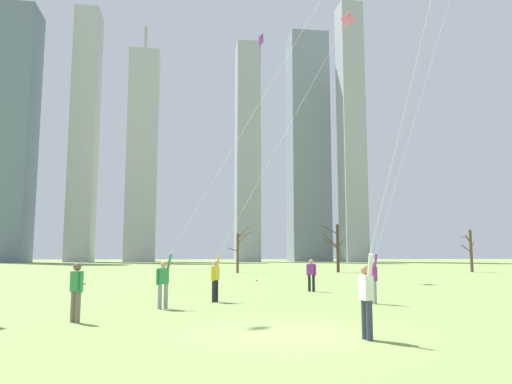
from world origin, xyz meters
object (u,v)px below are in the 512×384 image
at_px(bystander_watching_nearby, 76,289).
at_px(distant_kite_high_overhead_purple, 261,53).
at_px(bystander_far_off_by_trees, 311,273).
at_px(kite_flyer_far_back_red, 382,246).
at_px(bare_tree_right_of_center, 239,250).
at_px(kite_flyer_foreground_right_orange, 395,172).
at_px(bare_tree_center, 471,250).
at_px(bare_tree_left_of_center, 337,247).
at_px(kite_flyer_foreground_left_yellow, 205,208).
at_px(kite_flyer_midfield_left_pink, 236,237).

relative_size(bystander_watching_nearby, distant_kite_high_overhead_purple, 0.08).
relative_size(bystander_far_off_by_trees, distant_kite_high_overhead_purple, 0.08).
height_order(kite_flyer_far_back_red, bare_tree_right_of_center, kite_flyer_far_back_red).
bearing_deg(kite_flyer_foreground_right_orange, bare_tree_center, 56.99).
height_order(kite_flyer_foreground_right_orange, bare_tree_center, kite_flyer_foreground_right_orange).
distance_m(bare_tree_left_of_center, bare_tree_center, 14.65).
bearing_deg(distant_kite_high_overhead_purple, kite_flyer_foreground_left_yellow, -103.98).
relative_size(kite_flyer_far_back_red, bare_tree_left_of_center, 2.66).
bearing_deg(kite_flyer_foreground_left_yellow, bare_tree_center, 47.01).
bearing_deg(kite_flyer_midfield_left_pink, kite_flyer_far_back_red, -26.74).
relative_size(kite_flyer_foreground_right_orange, kite_flyer_far_back_red, 1.09).
xyz_separation_m(kite_flyer_foreground_right_orange, bare_tree_right_of_center, (1.25, 41.80, -1.23)).
bearing_deg(kite_flyer_foreground_left_yellow, bare_tree_right_of_center, 81.68).
xyz_separation_m(kite_flyer_far_back_red, bare_tree_right_of_center, (-1.79, 33.54, 0.17)).
height_order(kite_flyer_foreground_left_yellow, kite_flyer_far_back_red, kite_flyer_foreground_left_yellow).
bearing_deg(bare_tree_left_of_center, distant_kite_high_overhead_purple, -130.93).
distance_m(bystander_far_off_by_trees, bare_tree_left_of_center, 28.57).
distance_m(kite_flyer_foreground_right_orange, bystander_far_off_by_trees, 15.53).
height_order(kite_flyer_midfield_left_pink, kite_flyer_far_back_red, kite_flyer_midfield_left_pink).
height_order(kite_flyer_midfield_left_pink, bare_tree_right_of_center, kite_flyer_midfield_left_pink).
bearing_deg(kite_flyer_foreground_right_orange, kite_flyer_far_back_red, 69.81).
height_order(bystander_watching_nearby, distant_kite_high_overhead_purple, distant_kite_high_overhead_purple).
bearing_deg(kite_flyer_foreground_left_yellow, kite_flyer_midfield_left_pink, 60.23).
xyz_separation_m(kite_flyer_foreground_right_orange, bystander_far_off_by_trees, (2.07, 15.16, -2.66)).
xyz_separation_m(kite_flyer_foreground_left_yellow, bare_tree_center, (30.04, 32.22, -1.14)).
bearing_deg(bystander_watching_nearby, distant_kite_high_overhead_purple, 70.41).
distance_m(kite_flyer_foreground_left_yellow, bystander_watching_nearby, 5.82).
bearing_deg(kite_flyer_midfield_left_pink, bystander_watching_nearby, -129.59).
relative_size(kite_flyer_foreground_right_orange, bare_tree_left_of_center, 2.91).
xyz_separation_m(kite_flyer_far_back_red, bystander_watching_nearby, (-10.33, -3.50, -1.26)).
bearing_deg(kite_flyer_midfield_left_pink, distant_kite_high_overhead_purple, 78.25).
distance_m(bystander_watching_nearby, distant_kite_high_overhead_purple, 32.72).
relative_size(kite_flyer_foreground_left_yellow, kite_flyer_midfield_left_pink, 1.08).
bearing_deg(kite_flyer_foreground_right_orange, bare_tree_left_of_center, 74.26).
relative_size(kite_flyer_midfield_left_pink, bare_tree_left_of_center, 3.07).
bearing_deg(bare_tree_left_of_center, bare_tree_right_of_center, -179.23).
bearing_deg(kite_flyer_foreground_right_orange, bare_tree_right_of_center, 88.29).
distance_m(kite_flyer_foreground_left_yellow, bare_tree_left_of_center, 36.92).
distance_m(kite_flyer_midfield_left_pink, distant_kite_high_overhead_purple, 25.84).
relative_size(kite_flyer_midfield_left_pink, kite_flyer_far_back_red, 1.15).
distance_m(kite_flyer_foreground_right_orange, kite_flyer_far_back_red, 8.91).
distance_m(kite_flyer_foreground_right_orange, kite_flyer_midfield_left_pink, 11.17).
bearing_deg(kite_flyer_far_back_red, bare_tree_right_of_center, 93.05).
relative_size(kite_flyer_far_back_red, bare_tree_right_of_center, 2.84).
bearing_deg(distant_kite_high_overhead_purple, bystander_far_off_by_trees, -89.19).
height_order(kite_flyer_foreground_left_yellow, distant_kite_high_overhead_purple, distant_kite_high_overhead_purple).
distance_m(kite_flyer_foreground_left_yellow, bare_tree_center, 44.07).
xyz_separation_m(kite_flyer_midfield_left_pink, bare_tree_left_of_center, (14.03, 31.04, 0.12)).
bearing_deg(bystander_watching_nearby, kite_flyer_midfield_left_pink, 50.41).
bearing_deg(bare_tree_center, bystander_far_off_by_trees, -133.68).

